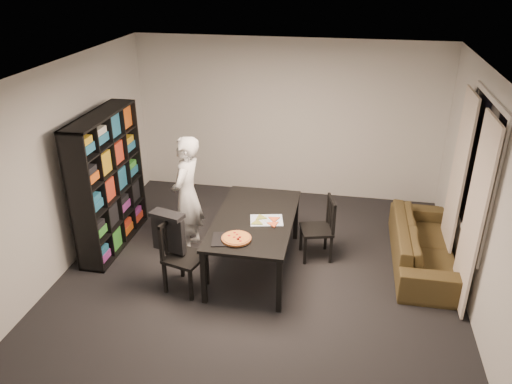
% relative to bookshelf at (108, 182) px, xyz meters
% --- Properties ---
extents(room, '(5.01, 5.51, 2.61)m').
position_rel_bookshelf_xyz_m(room, '(2.16, -0.60, 0.35)').
color(room, black).
rests_on(room, ground).
extents(window_pane, '(0.02, 1.40, 1.60)m').
position_rel_bookshelf_xyz_m(window_pane, '(4.64, -0.00, 0.55)').
color(window_pane, black).
rests_on(window_pane, room).
extents(window_frame, '(0.03, 1.52, 1.72)m').
position_rel_bookshelf_xyz_m(window_frame, '(4.64, -0.00, 0.55)').
color(window_frame, white).
rests_on(window_frame, room).
extents(curtain_left, '(0.03, 0.70, 2.25)m').
position_rel_bookshelf_xyz_m(curtain_left, '(4.56, -0.52, 0.20)').
color(curtain_left, beige).
rests_on(curtain_left, room).
extents(curtain_right, '(0.03, 0.70, 2.25)m').
position_rel_bookshelf_xyz_m(curtain_right, '(4.56, 0.52, 0.20)').
color(curtain_right, beige).
rests_on(curtain_right, room).
extents(bookshelf, '(0.35, 1.50, 1.90)m').
position_rel_bookshelf_xyz_m(bookshelf, '(0.00, 0.00, 0.00)').
color(bookshelf, black).
rests_on(bookshelf, room).
extents(dining_table, '(0.98, 1.77, 0.74)m').
position_rel_bookshelf_xyz_m(dining_table, '(2.06, -0.23, -0.28)').
color(dining_table, black).
rests_on(dining_table, room).
extents(chair_left, '(0.53, 0.53, 0.93)m').
position_rel_bookshelf_xyz_m(chair_left, '(1.24, -0.81, -0.42)').
color(chair_left, black).
rests_on(chair_left, room).
extents(chair_right, '(0.49, 0.49, 0.87)m').
position_rel_bookshelf_xyz_m(chair_right, '(2.91, 0.20, -0.46)').
color(chair_right, black).
rests_on(chair_right, room).
extents(draped_jacket, '(0.44, 0.28, 0.51)m').
position_rel_bookshelf_xyz_m(draped_jacket, '(1.12, -0.78, -0.19)').
color(draped_jacket, black).
rests_on(draped_jacket, chair_left).
extents(person, '(0.44, 0.63, 1.64)m').
position_rel_bookshelf_xyz_m(person, '(1.08, 0.07, -0.13)').
color(person, white).
rests_on(person, room).
extents(baking_tray, '(0.45, 0.39, 0.01)m').
position_rel_bookshelf_xyz_m(baking_tray, '(1.88, -0.81, -0.21)').
color(baking_tray, black).
rests_on(baking_tray, dining_table).
extents(pepperoni_pizza, '(0.35, 0.35, 0.03)m').
position_rel_bookshelf_xyz_m(pepperoni_pizza, '(1.96, -0.81, -0.19)').
color(pepperoni_pizza, brown).
rests_on(pepperoni_pizza, dining_table).
extents(kitchen_towel, '(0.45, 0.38, 0.01)m').
position_rel_bookshelf_xyz_m(kitchen_towel, '(2.22, -0.28, -0.21)').
color(kitchen_towel, white).
rests_on(kitchen_towel, dining_table).
extents(pizza_slices, '(0.45, 0.42, 0.01)m').
position_rel_bookshelf_xyz_m(pizza_slices, '(2.22, -0.31, -0.20)').
color(pizza_slices, gold).
rests_on(pizza_slices, dining_table).
extents(sofa, '(0.76, 1.94, 0.57)m').
position_rel_bookshelf_xyz_m(sofa, '(4.24, 0.27, -0.67)').
color(sofa, '#403219').
rests_on(sofa, room).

